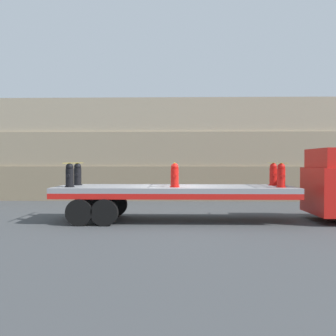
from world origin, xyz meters
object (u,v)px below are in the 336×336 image
(fire_hydrant_black_near_0, at_px, (70,175))
(flatbed_trailer, at_px, (160,193))
(fire_hydrant_red_near_2, at_px, (281,176))
(fire_hydrant_red_far_2, at_px, (273,175))
(fire_hydrant_red_near_1, at_px, (175,176))
(fire_hydrant_red_far_1, at_px, (175,175))
(fire_hydrant_black_far_0, at_px, (78,174))

(fire_hydrant_black_near_0, bearing_deg, flatbed_trailer, 9.55)
(fire_hydrant_red_near_2, relative_size, fire_hydrant_red_far_2, 1.00)
(flatbed_trailer, bearing_deg, fire_hydrant_red_far_2, 7.14)
(fire_hydrant_red_near_1, distance_m, fire_hydrant_red_far_2, 4.03)
(fire_hydrant_red_near_1, relative_size, fire_hydrant_red_far_2, 1.00)
(fire_hydrant_red_near_1, distance_m, fire_hydrant_red_near_2, 3.87)
(flatbed_trailer, distance_m, fire_hydrant_red_far_1, 1.04)
(fire_hydrant_black_near_0, bearing_deg, fire_hydrant_red_near_1, 0.00)
(fire_hydrant_black_far_0, xyz_separation_m, fire_hydrant_red_near_1, (3.87, -1.11, 0.00))
(fire_hydrant_red_far_2, bearing_deg, fire_hydrant_red_near_2, -90.00)
(fire_hydrant_black_far_0, distance_m, fire_hydrant_red_near_2, 7.82)
(fire_hydrant_black_far_0, bearing_deg, fire_hydrant_red_far_1, 0.00)
(fire_hydrant_red_near_2, bearing_deg, fire_hydrant_red_near_1, 180.00)
(fire_hydrant_red_near_2, bearing_deg, fire_hydrant_red_far_1, 163.97)
(fire_hydrant_red_far_1, height_order, fire_hydrant_red_near_2, same)
(fire_hydrant_red_near_1, height_order, fire_hydrant_red_far_2, same)
(flatbed_trailer, height_order, fire_hydrant_red_near_2, fire_hydrant_red_near_2)
(fire_hydrant_red_near_1, bearing_deg, fire_hydrant_black_near_0, 180.00)
(flatbed_trailer, bearing_deg, fire_hydrant_red_far_1, 44.52)
(fire_hydrant_black_near_0, relative_size, fire_hydrant_red_far_2, 1.00)
(fire_hydrant_black_far_0, relative_size, fire_hydrant_red_far_1, 1.00)
(fire_hydrant_black_far_0, bearing_deg, fire_hydrant_red_near_2, -8.17)
(fire_hydrant_black_near_0, height_order, fire_hydrant_black_far_0, same)
(fire_hydrant_red_far_2, bearing_deg, fire_hydrant_black_near_0, -171.83)
(flatbed_trailer, xyz_separation_m, fire_hydrant_red_far_1, (0.57, 0.56, 0.68))
(fire_hydrant_red_near_1, height_order, fire_hydrant_red_far_1, same)
(fire_hydrant_red_far_1, bearing_deg, fire_hydrant_red_far_2, 0.00)
(flatbed_trailer, xyz_separation_m, fire_hydrant_black_near_0, (-3.31, -0.56, 0.68))
(fire_hydrant_black_far_0, height_order, fire_hydrant_red_far_1, same)
(fire_hydrant_black_near_0, distance_m, fire_hydrant_red_near_1, 3.87)
(fire_hydrant_black_near_0, height_order, fire_hydrant_red_near_1, same)
(flatbed_trailer, xyz_separation_m, fire_hydrant_black_far_0, (-3.31, 0.56, 0.68))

